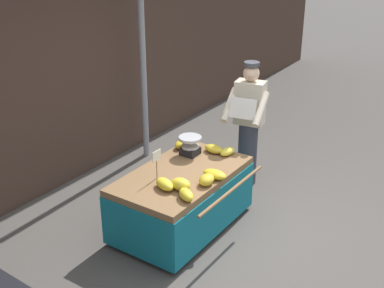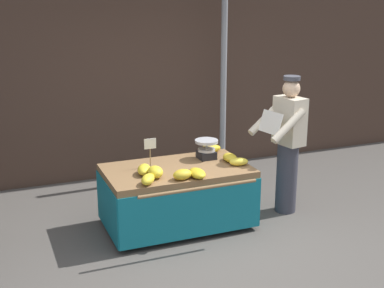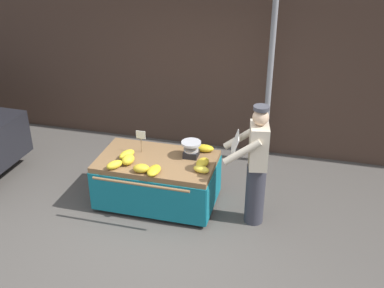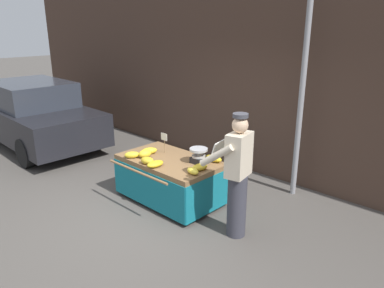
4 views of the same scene
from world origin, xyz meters
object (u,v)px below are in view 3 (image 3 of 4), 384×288
object	(u,v)px
street_pole	(270,73)
banana_bunch_4	(201,169)
banana_bunch_5	(114,165)
price_sign	(141,137)
banana_bunch_3	(154,170)
vendor_person	(256,166)
banana_bunch_0	(127,154)
banana_bunch_1	(128,160)
banana_bunch_6	(204,148)
banana_bunch_7	(141,168)
banana_cart	(157,171)
banana_bunch_2	(202,163)
weighing_scale	(191,149)

from	to	relation	value
street_pole	banana_bunch_4	distance (m)	2.09
banana_bunch_4	banana_bunch_5	bearing A→B (deg)	-170.65
street_pole	price_sign	bearing A→B (deg)	-137.46
banana_bunch_4	banana_bunch_3	bearing A→B (deg)	-162.55
price_sign	vendor_person	size ratio (longest dim) A/B	0.20
banana_bunch_0	banana_bunch_5	size ratio (longest dim) A/B	1.12
street_pole	banana_bunch_1	world-z (taller)	street_pole
banana_bunch_6	banana_bunch_4	bearing A→B (deg)	-79.71
banana_bunch_7	banana_bunch_5	bearing A→B (deg)	179.46
banana_cart	banana_bunch_7	bearing A→B (deg)	-101.84
banana_bunch_7	banana_bunch_2	bearing A→B (deg)	26.50
price_sign	banana_bunch_1	xyz separation A→B (m)	(-0.06, -0.36, -0.18)
banana_cart	vendor_person	xyz separation A→B (m)	(1.40, -0.10, 0.35)
banana_bunch_3	banana_bunch_1	bearing A→B (deg)	159.80
banana_bunch_5	street_pole	bearing A→B (deg)	47.94
banana_bunch_2	banana_bunch_0	bearing A→B (deg)	-177.04
banana_bunch_3	banana_bunch_7	size ratio (longest dim) A/B	1.31
street_pole	banana_bunch_4	size ratio (longest dim) A/B	14.11
banana_bunch_4	banana_bunch_6	xyz separation A→B (m)	(-0.11, 0.59, 0.01)
banana_cart	banana_bunch_1	world-z (taller)	banana_bunch_1
street_pole	banana_cart	bearing A→B (deg)	-129.63
weighing_scale	banana_cart	bearing A→B (deg)	-156.95
banana_cart	banana_bunch_2	xyz separation A→B (m)	(0.67, -0.01, 0.25)
weighing_scale	banana_bunch_0	world-z (taller)	weighing_scale
banana_bunch_1	vendor_person	bearing A→B (deg)	4.13
banana_bunch_3	banana_bunch_4	xyz separation A→B (m)	(0.60, 0.19, 0.00)
price_sign	banana_bunch_2	distance (m)	0.97
price_sign	banana_bunch_4	size ratio (longest dim) A/B	1.52
street_pole	banana_cart	xyz separation A→B (m)	(-1.34, -1.62, -1.05)
street_pole	price_sign	distance (m)	2.28
weighing_scale	banana_bunch_1	size ratio (longest dim) A/B	1.25
banana_bunch_2	vendor_person	distance (m)	0.75
price_sign	banana_bunch_6	bearing A→B (deg)	16.48
street_pole	banana_bunch_7	size ratio (longest dim) A/B	14.38
vendor_person	street_pole	bearing A→B (deg)	91.97
price_sign	banana_bunch_3	size ratio (longest dim) A/B	1.19
price_sign	banana_bunch_4	bearing A→B (deg)	-18.98
banana_bunch_1	price_sign	bearing A→B (deg)	80.41
banana_bunch_5	banana_bunch_2	bearing A→B (deg)	18.05
banana_bunch_6	banana_bunch_7	world-z (taller)	banana_bunch_7
banana_bunch_1	vendor_person	size ratio (longest dim) A/B	0.13
banana_bunch_1	banana_bunch_4	distance (m)	1.03
price_sign	banana_bunch_0	world-z (taller)	price_sign
banana_bunch_0	banana_bunch_4	distance (m)	1.12
weighing_scale	banana_bunch_2	bearing A→B (deg)	-43.89
banana_bunch_4	vendor_person	size ratio (longest dim) A/B	0.13
banana_cart	price_sign	world-z (taller)	price_sign
weighing_scale	banana_bunch_7	xyz separation A→B (m)	(-0.53, -0.58, -0.06)
banana_bunch_0	banana_bunch_4	bearing A→B (deg)	-6.30
street_pole	banana_bunch_5	xyz separation A→B (m)	(-1.81, -2.01, -0.80)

